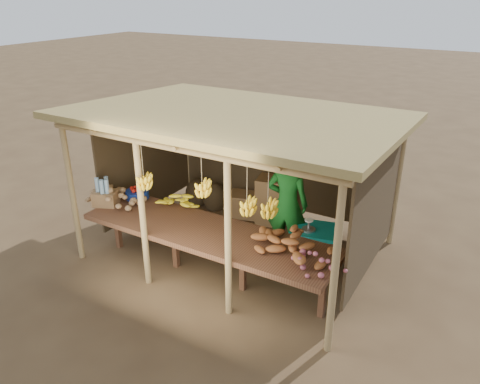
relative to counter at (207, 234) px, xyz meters
The scene contains 13 objects.
ground 1.20m from the counter, 90.00° to the left, with size 60.00×60.00×0.00m, color brown.
stall_structure 1.53m from the counter, 88.08° to the left, with size 4.70×3.50×2.43m.
counter is the anchor object (origin of this frame).
potato_heap 1.90m from the counter, behind, with size 0.99×0.60×0.37m, color #9D7851, non-canonical shape.
sweet_potato_heap 1.27m from the counter, ahead, with size 1.15×0.69×0.36m, color #A75C2A, non-canonical shape.
onion_heap 1.79m from the counter, ahead, with size 0.73×0.44×0.35m, color #B65866, non-canonical shape.
banana_pile 0.97m from the counter, 155.53° to the left, with size 0.54×0.32×0.34m, color yellow, non-canonical shape.
tomato_basin 1.69m from the counter, 167.36° to the left, with size 0.38×0.38×0.20m.
bottle_box 1.92m from the counter, behind, with size 0.46×0.42×0.47m.
vendor 1.40m from the counter, 58.89° to the left, with size 0.66×0.44×1.82m, color #176720.
tarp_crate 1.70m from the counter, 43.30° to the left, with size 0.81×0.74×0.83m.
carton_stack 2.10m from the counter, 94.61° to the left, with size 1.23×0.55×0.88m.
burlap_sacks 2.57m from the counter, 124.84° to the left, with size 0.88×0.46×0.62m.
Camera 1 is at (3.41, -5.85, 4.04)m, focal length 35.00 mm.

